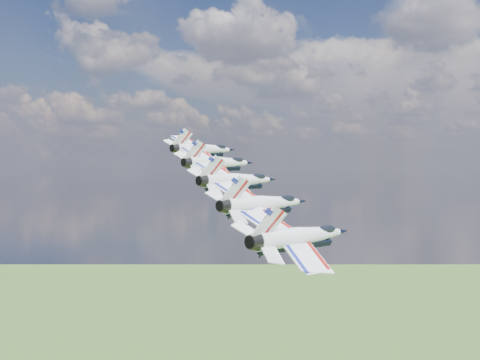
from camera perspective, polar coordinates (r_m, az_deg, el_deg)
The scene contains 5 objects.
jet_0 at distance 111.15m, azimuth -3.32°, elevation 2.94°, with size 10.59×15.69×4.69m, color white, non-canonical shape.
jet_1 at distance 98.50m, azimuth -1.87°, elevation 1.66°, with size 10.59×15.69×4.69m, color silver, non-canonical shape.
jet_2 at distance 86.00m, azimuth 0.00°, elevation 0.00°, with size 10.59×15.69×4.69m, color white, non-canonical shape.
jet_3 at distance 73.71m, azimuth 2.50°, elevation -2.22°, with size 10.59×15.69×4.69m, color silver, non-canonical shape.
jet_4 at distance 61.78m, azimuth 6.01°, elevation -5.30°, with size 10.59×15.69×4.69m, color white, non-canonical shape.
Camera 1 is at (51.23, -88.79, 160.06)m, focal length 45.00 mm.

